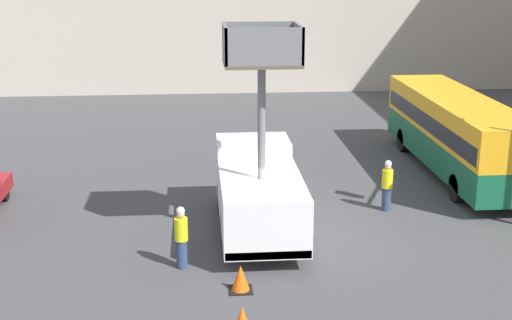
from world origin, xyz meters
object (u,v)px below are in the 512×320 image
at_px(utility_truck, 258,187).
at_px(road_worker_directing, 387,185).
at_px(city_bus, 456,129).
at_px(road_worker_near_truck, 181,237).
at_px(traffic_cone_mid_road, 241,279).
at_px(traffic_cone_near_truck, 242,320).

relative_size(utility_truck, road_worker_directing, 3.70).
bearing_deg(city_bus, utility_truck, 132.96).
bearing_deg(road_worker_near_truck, road_worker_directing, -35.97).
height_order(utility_truck, traffic_cone_mid_road, utility_truck).
bearing_deg(traffic_cone_near_truck, utility_truck, 81.62).
bearing_deg(road_worker_directing, road_worker_near_truck, -170.25).
distance_m(road_worker_directing, traffic_cone_near_truck, 9.80).
bearing_deg(road_worker_directing, utility_truck, 178.16).
xyz_separation_m(utility_truck, city_bus, (8.58, 5.79, 0.34)).
xyz_separation_m(utility_truck, road_worker_near_truck, (-2.43, -2.60, -0.58)).
height_order(utility_truck, road_worker_directing, utility_truck).
height_order(road_worker_directing, traffic_cone_near_truck, road_worker_directing).
xyz_separation_m(utility_truck, road_worker_directing, (4.67, 1.62, -0.60)).
distance_m(traffic_cone_near_truck, traffic_cone_mid_road, 2.19).
relative_size(city_bus, road_worker_directing, 6.14).
bearing_deg(traffic_cone_mid_road, utility_truck, 78.65).
xyz_separation_m(road_worker_near_truck, road_worker_directing, (7.11, 4.22, -0.02)).
bearing_deg(city_bus, road_worker_near_truck, 136.25).
distance_m(utility_truck, city_bus, 10.36).
xyz_separation_m(city_bus, traffic_cone_near_truck, (-9.52, -12.18, -1.54)).
bearing_deg(utility_truck, traffic_cone_mid_road, -101.35).
height_order(utility_truck, traffic_cone_near_truck, utility_truck).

